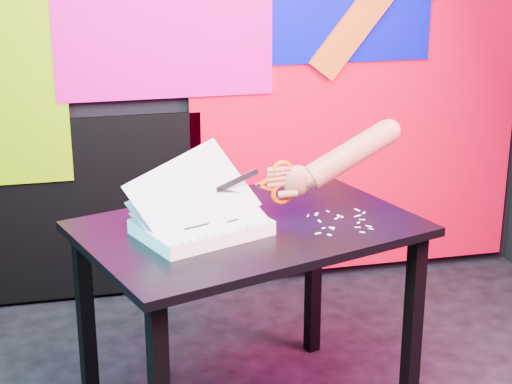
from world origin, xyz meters
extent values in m
cube|color=black|center=(0.00, 1.50, 1.35)|extent=(3.00, 0.01, 2.70)
cube|color=red|center=(0.65, 1.47, 0.85)|extent=(1.60, 0.02, 1.60)
cube|color=#F50293|center=(-0.25, 1.45, 1.35)|extent=(0.95, 0.02, 0.80)
cube|color=black|center=(-0.75, 1.47, 0.45)|extent=(1.30, 0.02, 0.85)
cube|color=black|center=(-0.67, 0.49, 0.36)|extent=(0.06, 0.06, 0.72)
cube|color=black|center=(0.43, 0.22, 0.36)|extent=(0.06, 0.06, 0.72)
cube|color=black|center=(0.24, 0.79, 0.36)|extent=(0.06, 0.06, 0.72)
cube|color=black|center=(-0.12, 0.36, 0.73)|extent=(1.25, 1.02, 0.03)
cube|color=white|center=(-0.29, 0.31, 0.77)|extent=(0.47, 0.41, 0.05)
cube|color=white|center=(-0.29, 0.31, 0.80)|extent=(0.46, 0.41, 0.00)
cube|color=white|center=(-0.29, 0.31, 0.80)|extent=(0.46, 0.39, 0.12)
cube|color=white|center=(-0.30, 0.32, 0.83)|extent=(0.46, 0.37, 0.21)
cube|color=white|center=(-0.31, 0.34, 0.87)|extent=(0.46, 0.32, 0.29)
cylinder|color=#25252C|center=(-0.40, 0.12, 0.80)|extent=(0.01, 0.01, 0.00)
cylinder|color=#25252C|center=(-0.38, 0.13, 0.80)|extent=(0.01, 0.01, 0.00)
cylinder|color=#25252C|center=(-0.35, 0.14, 0.80)|extent=(0.01, 0.01, 0.00)
cylinder|color=#25252C|center=(-0.32, 0.15, 0.80)|extent=(0.01, 0.01, 0.00)
cylinder|color=#25252C|center=(-0.30, 0.16, 0.80)|extent=(0.01, 0.01, 0.00)
cylinder|color=#25252C|center=(-0.27, 0.17, 0.80)|extent=(0.01, 0.01, 0.00)
cylinder|color=#25252C|center=(-0.24, 0.19, 0.80)|extent=(0.01, 0.01, 0.00)
cylinder|color=#25252C|center=(-0.21, 0.20, 0.80)|extent=(0.01, 0.01, 0.00)
cylinder|color=#25252C|center=(-0.19, 0.21, 0.80)|extent=(0.01, 0.01, 0.00)
cylinder|color=#25252C|center=(-0.16, 0.22, 0.80)|extent=(0.01, 0.01, 0.00)
cylinder|color=#25252C|center=(-0.13, 0.23, 0.80)|extent=(0.01, 0.01, 0.00)
cylinder|color=#25252C|center=(-0.10, 0.24, 0.80)|extent=(0.01, 0.01, 0.00)
cylinder|color=#25252C|center=(-0.08, 0.25, 0.80)|extent=(0.01, 0.01, 0.00)
cylinder|color=#25252C|center=(-0.50, 0.36, 0.80)|extent=(0.01, 0.01, 0.00)
cylinder|color=#25252C|center=(-0.47, 0.37, 0.80)|extent=(0.01, 0.01, 0.00)
cylinder|color=#25252C|center=(-0.45, 0.39, 0.80)|extent=(0.01, 0.01, 0.00)
cylinder|color=#25252C|center=(-0.42, 0.40, 0.80)|extent=(0.01, 0.01, 0.00)
cylinder|color=#25252C|center=(-0.39, 0.41, 0.80)|extent=(0.01, 0.01, 0.00)
cylinder|color=#25252C|center=(-0.36, 0.42, 0.80)|extent=(0.01, 0.01, 0.00)
cylinder|color=#25252C|center=(-0.34, 0.43, 0.80)|extent=(0.01, 0.01, 0.00)
cylinder|color=#25252C|center=(-0.31, 0.44, 0.80)|extent=(0.01, 0.01, 0.00)
cylinder|color=#25252C|center=(-0.28, 0.45, 0.80)|extent=(0.01, 0.01, 0.00)
cylinder|color=#25252C|center=(-0.26, 0.46, 0.80)|extent=(0.01, 0.01, 0.00)
cylinder|color=#25252C|center=(-0.23, 0.47, 0.80)|extent=(0.01, 0.01, 0.00)
cylinder|color=#25252C|center=(-0.20, 0.48, 0.80)|extent=(0.01, 0.01, 0.00)
cylinder|color=#25252C|center=(-0.17, 0.49, 0.80)|extent=(0.01, 0.01, 0.00)
cube|color=black|center=(-0.39, 0.32, 0.80)|extent=(0.07, 0.04, 0.00)
cube|color=black|center=(-0.28, 0.34, 0.80)|extent=(0.05, 0.03, 0.00)
cube|color=black|center=(-0.31, 0.25, 0.80)|extent=(0.09, 0.04, 0.00)
cube|color=black|center=(-0.19, 0.28, 0.80)|extent=(0.04, 0.03, 0.00)
cube|color=beige|center=(-0.16, 0.37, 0.90)|extent=(0.15, 0.02, 0.07)
cube|color=beige|center=(-0.16, 0.37, 0.85)|extent=(0.15, 0.02, 0.07)
cylinder|color=beige|center=(-0.09, 0.38, 0.88)|extent=(0.02, 0.02, 0.02)
cube|color=#EB4200|center=(-0.06, 0.38, 0.87)|extent=(0.06, 0.02, 0.03)
cube|color=#EB4200|center=(-0.06, 0.38, 0.89)|extent=(0.06, 0.02, 0.03)
torus|color=#EB4200|center=(0.00, 0.39, 0.92)|extent=(0.08, 0.03, 0.08)
torus|color=#EB4200|center=(0.00, 0.39, 0.84)|extent=(0.08, 0.03, 0.08)
ellipsoid|color=#9F5F3D|center=(0.05, 0.39, 0.88)|extent=(0.10, 0.06, 0.11)
cylinder|color=#9F5F3D|center=(0.00, 0.39, 0.87)|extent=(0.08, 0.03, 0.02)
cylinder|color=#9F5F3D|center=(0.00, 0.39, 0.89)|extent=(0.08, 0.03, 0.02)
cylinder|color=#9F5F3D|center=(0.00, 0.39, 0.91)|extent=(0.07, 0.03, 0.02)
cylinder|color=#9F5F3D|center=(0.00, 0.39, 0.93)|extent=(0.06, 0.03, 0.02)
cylinder|color=#9F5F3D|center=(0.02, 0.38, 0.84)|extent=(0.07, 0.03, 0.03)
cylinder|color=#9F5F3D|center=(0.10, 0.40, 0.88)|extent=(0.07, 0.08, 0.07)
cylinder|color=#9F5F3D|center=(0.25, 0.42, 0.95)|extent=(0.34, 0.13, 0.22)
sphere|color=#9F5F3D|center=(0.39, 0.44, 1.02)|extent=(0.08, 0.08, 0.08)
cube|color=silver|center=(0.14, 0.25, 0.75)|extent=(0.01, 0.02, 0.00)
cube|color=silver|center=(0.08, 0.23, 0.75)|extent=(0.02, 0.01, 0.00)
cube|color=silver|center=(0.26, 0.25, 0.75)|extent=(0.02, 0.02, 0.00)
cube|color=silver|center=(0.22, 0.20, 0.75)|extent=(0.02, 0.01, 0.00)
cube|color=silver|center=(0.14, 0.26, 0.75)|extent=(0.02, 0.02, 0.00)
cube|color=silver|center=(0.13, 0.40, 0.75)|extent=(0.02, 0.03, 0.00)
cube|color=silver|center=(0.17, 0.42, 0.75)|extent=(0.01, 0.02, 0.00)
cube|color=silver|center=(0.22, 0.25, 0.75)|extent=(0.02, 0.01, 0.00)
cube|color=silver|center=(0.26, 0.23, 0.75)|extent=(0.02, 0.02, 0.00)
cube|color=silver|center=(0.28, 0.41, 0.75)|extent=(0.02, 0.03, 0.00)
cube|color=silver|center=(0.24, 0.29, 0.75)|extent=(0.01, 0.02, 0.00)
cube|color=silver|center=(0.20, 0.37, 0.75)|extent=(0.01, 0.02, 0.00)
cube|color=silver|center=(0.20, 0.36, 0.75)|extent=(0.01, 0.02, 0.00)
cube|color=silver|center=(0.11, 0.20, 0.75)|extent=(0.02, 0.02, 0.00)
cube|color=silver|center=(0.11, 0.27, 0.75)|extent=(0.01, 0.01, 0.00)
cube|color=silver|center=(0.29, 0.38, 0.75)|extent=(0.02, 0.02, 0.00)
cube|color=silver|center=(0.09, 0.39, 0.75)|extent=(0.01, 0.02, 0.00)
cube|color=silver|center=(0.26, 0.31, 0.75)|extent=(0.02, 0.01, 0.00)
cube|color=silver|center=(0.26, 0.35, 0.75)|extent=(0.03, 0.02, 0.00)
cube|color=silver|center=(0.18, 0.34, 0.75)|extent=(0.02, 0.01, 0.00)
cube|color=silver|center=(0.12, 0.33, 0.75)|extent=(0.01, 0.02, 0.00)
camera|label=1|loc=(-0.69, -2.24, 1.77)|focal=60.00mm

